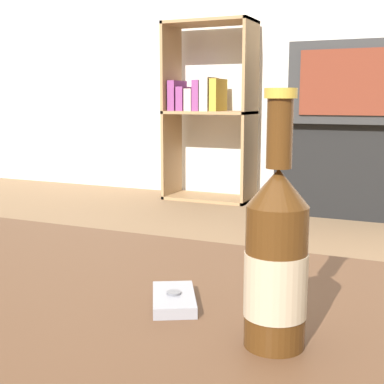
# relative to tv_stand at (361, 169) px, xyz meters

# --- Properties ---
(coffee_table) EXTENTS (1.33, 0.62, 0.43)m
(coffee_table) POSITION_rel_tv_stand_xyz_m (-0.11, -2.74, 0.09)
(coffee_table) COLOR brown
(coffee_table) RESTS_ON ground_plane
(tv_stand) EXTENTS (0.95, 0.42, 0.55)m
(tv_stand) POSITION_rel_tv_stand_xyz_m (0.00, 0.00, 0.00)
(tv_stand) COLOR black
(tv_stand) RESTS_ON ground_plane
(television) EXTENTS (0.78, 0.54, 0.45)m
(television) POSITION_rel_tv_stand_xyz_m (0.00, -0.00, 0.50)
(television) COLOR #2D2D2D
(television) RESTS_ON tv_stand
(bookshelf) EXTENTS (0.59, 0.30, 1.19)m
(bookshelf) POSITION_rel_tv_stand_xyz_m (-1.03, 0.07, 0.36)
(bookshelf) COLOR #99754C
(bookshelf) RESTS_ON ground_plane
(beer_bottle) EXTENTS (0.07, 0.07, 0.27)m
(beer_bottle) POSITION_rel_tv_stand_xyz_m (0.24, -2.79, 0.25)
(beer_bottle) COLOR #47280F
(beer_bottle) RESTS_ON coffee_table
(cell_phone) EXTENTS (0.09, 0.11, 0.02)m
(cell_phone) POSITION_rel_tv_stand_xyz_m (0.09, -2.73, 0.16)
(cell_phone) COLOR gray
(cell_phone) RESTS_ON coffee_table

